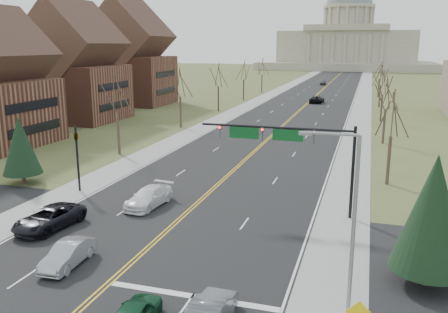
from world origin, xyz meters
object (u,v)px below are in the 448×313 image
Objects in this scene: signal_mast at (287,141)px; car_nb_outer_lead at (210,313)px; street_light at (349,212)px; car_far_nb at (317,99)px; signal_left at (77,151)px; car_sb_inner_lead at (68,254)px; car_sb_outer_lead at (49,218)px; car_far_sb at (323,82)px; car_sb_inner_second at (149,197)px.

car_nb_outer_lead is at bearing -92.20° from signal_mast.
street_light is 1.55× the size of car_far_nb.
car_nb_outer_lead is (18.30, -16.89, -2.94)m from signal_left.
signal_left reaches higher than car_far_nb.
car_sb_inner_lead is 0.74× the size of car_far_nb.
signal_left reaches higher than car_nb_outer_lead.
car_far_sb reaches higher than car_sb_outer_lead.
street_light is at bearing -5.52° from car_sb_outer_lead.
signal_mast is 17.63m from car_nb_outer_lead.
car_sb_outer_lead reaches higher than car_sb_inner_lead.
car_sb_inner_lead is at bearing -129.43° from signal_mast.
car_far_sb is at bearing 94.78° from car_sb_outer_lead.
signal_left is 75.84m from car_far_nb.
signal_mast reaches higher than car_far_sb.
car_nb_outer_lead is at bearing -42.72° from signal_left.
signal_mast is 2.02× the size of signal_left.
car_sb_inner_lead is at bearing -19.40° from car_nb_outer_lead.
street_light reaches higher than car_sb_outer_lead.
signal_mast is 19.06m from signal_left.
street_light is at bearing -87.58° from car_far_sb.
signal_left is 1.38× the size of car_sb_inner_lead.
car_far_sb reaches higher than car_sb_inner_lead.
car_far_nb is (10.27, 83.14, 0.03)m from car_sb_outer_lead.
signal_left is at bearing -98.01° from car_far_sb.
signal_mast is 2.80× the size of car_sb_inner_lead.
street_light reaches higher than car_nb_outer_lead.
car_nb_outer_lead is at bearing 97.22° from car_far_nb.
car_sb_inner_lead is at bearing 90.65° from car_far_nb.
car_sb_inner_lead is at bearing -36.59° from car_sb_outer_lead.
car_far_nb is (13.42, 74.59, -2.89)m from signal_left.
car_far_sb is (9.97, 125.17, -2.90)m from signal_left.
car_far_nb is (-5.53, 74.59, -4.93)m from signal_mast.
car_nb_outer_lead is at bearing -90.10° from car_far_sb.
car_far_nb is at bearing 92.15° from car_sb_inner_second.
signal_left is 25.08m from car_nb_outer_lead.
car_far_sb is (6.82, 133.71, 0.01)m from car_sb_outer_lead.
signal_mast reaches higher than car_sb_inner_second.
signal_mast is 12.26m from car_sb_inner_second.
car_sb_inner_second is (4.77, 6.56, -0.01)m from car_sb_outer_lead.
car_far_nb is (5.40, 87.88, 0.10)m from car_sb_inner_lead.
signal_left is 1.30× the size of car_nb_outer_lead.
car_far_sb is (1.95, 138.46, 0.09)m from car_sb_inner_lead.
car_far_nb is at bearing 97.00° from street_light.
car_far_nb is (-10.82, 88.09, -4.40)m from street_light.
car_sb_outer_lead is at bearing -96.37° from car_far_sb.
street_light is 8.16m from car_nb_outer_lead.
street_light reaches higher than signal_left.
car_sb_inner_lead is (8.02, -13.29, -2.99)m from signal_left.
car_nb_outer_lead is (-5.94, -3.39, -4.46)m from street_light.
street_light is 1.97× the size of car_nb_outer_lead.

